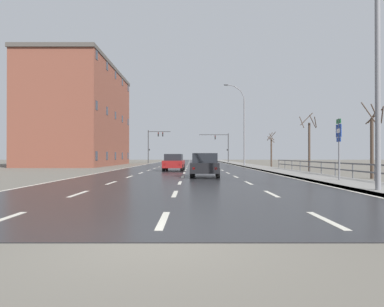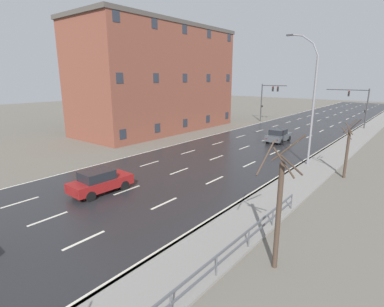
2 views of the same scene
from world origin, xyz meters
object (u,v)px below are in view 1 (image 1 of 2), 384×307
street_lamp_foreground (372,55)px  traffic_signal_left (152,141)px  highway_sign (337,141)px  brick_building (80,116)px  car_near_right (198,160)px  traffic_signal_right (221,143)px  car_mid_centre (173,162)px  street_lamp_midground (242,126)px  car_distant (204,165)px

street_lamp_foreground → traffic_signal_left: (-14.32, 57.32, -0.88)m
highway_sign → brick_building: (-24.11, 34.49, 5.07)m
car_near_right → highway_sign: bearing=-81.0°
traffic_signal_right → car_mid_centre: traffic_signal_right is taller
street_lamp_midground → traffic_signal_left: (-14.29, 22.50, -1.00)m
traffic_signal_left → street_lamp_foreground: bearing=-76.0°
street_lamp_midground → traffic_signal_right: size_ratio=1.84×
traffic_signal_left → car_distant: 48.22m
highway_sign → traffic_signal_right: bearing=91.8°
highway_sign → brick_building: brick_building is taller
traffic_signal_left → car_near_right: bearing=-60.0°
brick_building → traffic_signal_left: bearing=62.9°
street_lamp_foreground → street_lamp_midground: size_ratio=0.97×
highway_sign → brick_building: 42.39m
car_mid_centre → car_near_right: 22.78m
car_near_right → brick_building: 18.72m
traffic_signal_right → street_lamp_foreground: bearing=-89.3°
street_lamp_midground → brick_building: 23.79m
highway_sign → brick_building: size_ratio=0.14×
traffic_signal_left → car_distant: bearing=-80.0°
street_lamp_foreground → car_mid_centre: (-8.48, 19.82, -4.40)m
traffic_signal_left → car_mid_centre: size_ratio=1.53×
traffic_signal_left → car_near_right: size_ratio=1.54×
car_mid_centre → car_near_right: bearing=85.3°
car_near_right → brick_building: (-17.42, -2.35, 6.43)m
traffic_signal_right → traffic_signal_left: (-13.62, -1.98, 0.37)m
street_lamp_foreground → car_distant: (-5.97, 9.96, -4.40)m
car_distant → car_near_right: 32.47m
street_lamp_foreground → brick_building: 46.33m
street_lamp_midground → traffic_signal_left: street_lamp_midground is taller
car_mid_centre → car_near_right: (2.75, 22.61, 0.00)m
traffic_signal_right → car_mid_centre: bearing=-101.2°
traffic_signal_right → car_near_right: (-5.04, -16.87, -3.15)m
traffic_signal_left → brick_building: size_ratio=0.26×
traffic_signal_left → car_near_right: 17.54m
traffic_signal_right → car_near_right: traffic_signal_right is taller
car_near_right → brick_building: bearing=-173.7°
car_distant → brick_building: (-17.19, 30.13, 6.43)m
street_lamp_foreground → car_distant: 12.41m
car_distant → car_near_right: bearing=92.2°
traffic_signal_right → street_lamp_midground: bearing=-88.4°
highway_sign → car_distant: (-6.92, 4.36, -1.36)m
highway_sign → traffic_signal_left: size_ratio=0.53×
car_distant → traffic_signal_right: bearing=86.5°
car_near_right → traffic_signal_right: bearing=72.0°
highway_sign → car_mid_centre: bearing=123.6°
street_lamp_foreground → highway_sign: size_ratio=3.15×
traffic_signal_right → brick_building: 29.74m
highway_sign → car_near_right: size_ratio=0.82×
street_lamp_foreground → brick_building: brick_building is taller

